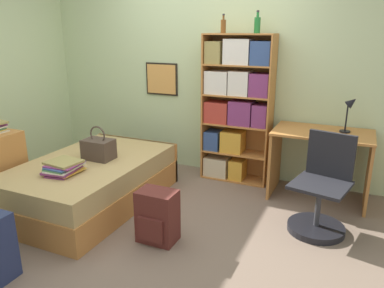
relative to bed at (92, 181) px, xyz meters
The scene contains 12 objects.
ground_plane 0.76m from the bed, ahead, with size 14.00×14.00×0.00m, color #756051.
wall_back 1.95m from the bed, 64.00° to the left, with size 10.00×0.09×2.60m.
bed is the anchor object (origin of this frame).
handbag 0.37m from the bed, 48.40° to the left, with size 0.31×0.22×0.36m.
book_stack_on_bed 0.50m from the bed, 88.04° to the right, with size 0.33×0.38×0.12m.
bookcase 1.85m from the bed, 47.29° to the left, with size 0.82×0.31×1.76m.
bottle_green 2.25m from the bed, 50.52° to the left, with size 0.06×0.06×0.21m.
bottle_brown 2.47m from the bed, 42.15° to the left, with size 0.07×0.07×0.24m.
desk 2.48m from the bed, 26.79° to the left, with size 1.02×0.63×0.76m.
desk_lamp 2.81m from the bed, 25.79° to the left, with size 0.16×0.11×0.39m.
desk_chair 2.32m from the bed, ahead, with size 0.56×0.56×0.90m.
backpack 1.09m from the bed, 21.24° to the right, with size 0.34×0.26×0.47m.
Camera 1 is at (1.78, -2.92, 1.80)m, focal length 35.00 mm.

